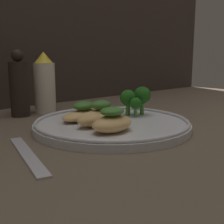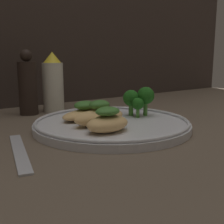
# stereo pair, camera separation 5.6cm
# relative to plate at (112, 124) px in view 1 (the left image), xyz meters

# --- Properties ---
(ground_plane) EXTENTS (1.80, 1.80, 0.01)m
(ground_plane) POSITION_rel_plate_xyz_m (0.00, 0.00, -0.01)
(ground_plane) COLOR brown
(plate) EXTENTS (0.31, 0.31, 0.02)m
(plate) POSITION_rel_plate_xyz_m (0.00, 0.00, 0.00)
(plate) COLOR silver
(plate) RESTS_ON ground_plane
(grilled_meat_front) EXTENTS (0.09, 0.06, 0.04)m
(grilled_meat_front) POSITION_rel_plate_xyz_m (-0.05, -0.06, 0.02)
(grilled_meat_front) COLOR tan
(grilled_meat_front) RESTS_ON plate
(grilled_meat_middle) EXTENTS (0.12, 0.06, 0.05)m
(grilled_meat_middle) POSITION_rel_plate_xyz_m (-0.03, -0.01, 0.02)
(grilled_meat_middle) COLOR tan
(grilled_meat_middle) RESTS_ON plate
(grilled_meat_back) EXTENTS (0.13, 0.08, 0.04)m
(grilled_meat_back) POSITION_rel_plate_xyz_m (-0.03, 0.06, 0.02)
(grilled_meat_back) COLOR tan
(grilled_meat_back) RESTS_ON plate
(broccoli_bunch) EXTENTS (0.06, 0.06, 0.06)m
(broccoli_bunch) POSITION_rel_plate_xyz_m (0.08, 0.01, 0.04)
(broccoli_bunch) COLOR #4C8E38
(broccoli_bunch) RESTS_ON plate
(sauce_bottle) EXTENTS (0.05, 0.05, 0.16)m
(sauce_bottle) POSITION_rel_plate_xyz_m (-0.01, 0.25, 0.07)
(sauce_bottle) COLOR silver
(sauce_bottle) RESTS_ON ground_plane
(pepper_grinder) EXTENTS (0.05, 0.05, 0.16)m
(pepper_grinder) POSITION_rel_plate_xyz_m (-0.08, 0.25, 0.06)
(pepper_grinder) COLOR black
(pepper_grinder) RESTS_ON ground_plane
(fork) EXTENTS (0.06, 0.19, 0.01)m
(fork) POSITION_rel_plate_xyz_m (-0.20, -0.03, -0.01)
(fork) COLOR #B2B2B7
(fork) RESTS_ON ground_plane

